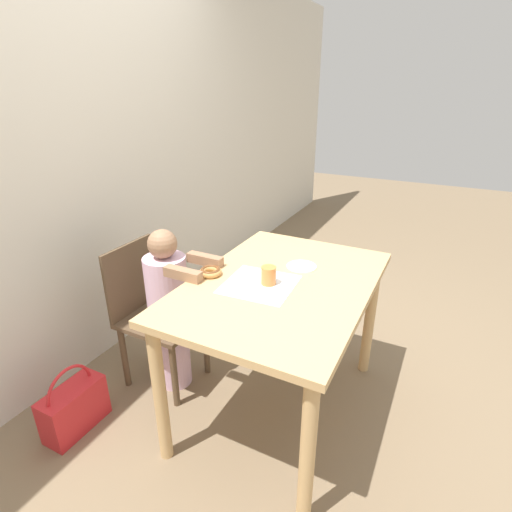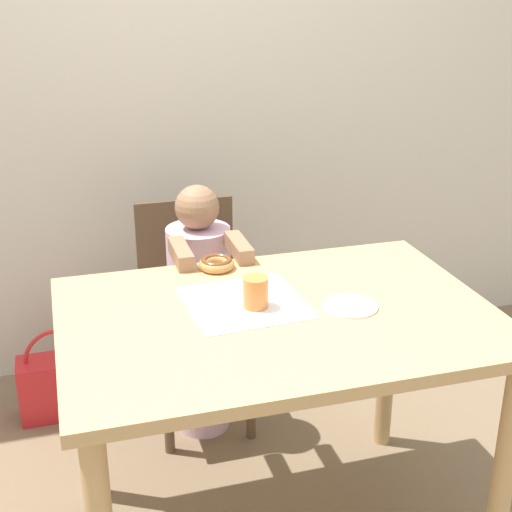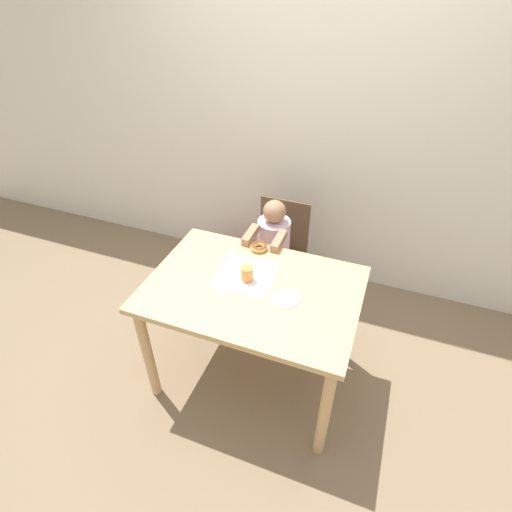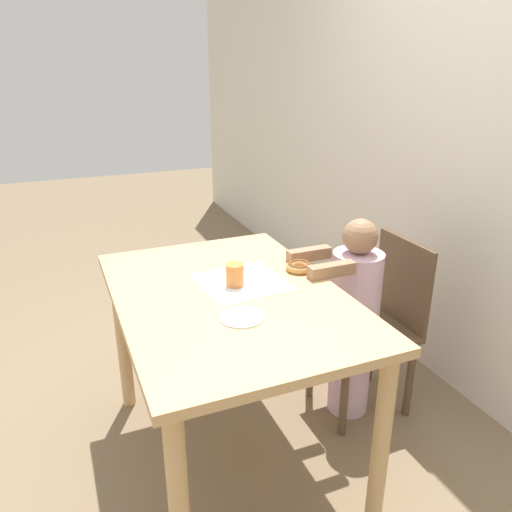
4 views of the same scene
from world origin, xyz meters
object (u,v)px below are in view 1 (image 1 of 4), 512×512
(handbag, at_px, (74,407))
(child_figure, at_px, (170,311))
(cup, at_px, (269,276))
(chair, at_px, (154,314))
(donut, at_px, (210,271))

(handbag, bearing_deg, child_figure, -24.98)
(child_figure, relative_size, cup, 10.72)
(handbag, bearing_deg, chair, -12.95)
(donut, bearing_deg, cup, -82.52)
(cup, bearing_deg, chair, 93.06)
(child_figure, distance_m, cup, 0.67)
(handbag, relative_size, cup, 4.17)
(chair, xyz_separation_m, donut, (-0.00, -0.40, 0.36))
(donut, xyz_separation_m, handbag, (-0.51, 0.52, -0.66))
(child_figure, height_order, donut, child_figure)
(chair, relative_size, handbag, 2.23)
(chair, xyz_separation_m, handbag, (-0.51, 0.12, -0.30))
(child_figure, relative_size, donut, 8.68)
(donut, height_order, cup, cup)
(cup, bearing_deg, donut, 97.48)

